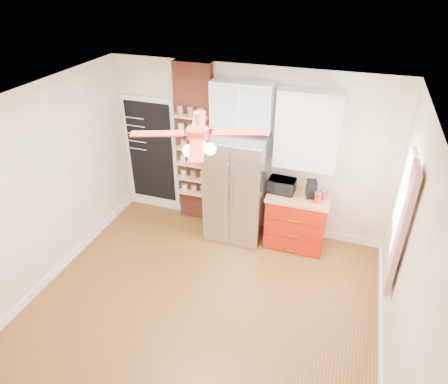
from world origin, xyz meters
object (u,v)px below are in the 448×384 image
(toaster_oven, at_px, (282,186))
(pantry_jar_oats, at_px, (184,144))
(red_cabinet, at_px, (297,220))
(coffee_maker, at_px, (311,189))
(canister_left, at_px, (318,198))
(ceiling_fan, at_px, (198,134))
(fridge, at_px, (237,188))

(toaster_oven, xyz_separation_m, pantry_jar_oats, (-1.62, 0.06, 0.43))
(red_cabinet, height_order, coffee_maker, coffee_maker)
(red_cabinet, relative_size, canister_left, 6.32)
(ceiling_fan, height_order, coffee_maker, ceiling_fan)
(ceiling_fan, relative_size, coffee_maker, 5.25)
(canister_left, relative_size, pantry_jar_oats, 1.13)
(ceiling_fan, distance_m, toaster_oven, 2.30)
(ceiling_fan, distance_m, pantry_jar_oats, 2.24)
(toaster_oven, bearing_deg, canister_left, -10.51)
(coffee_maker, height_order, pantry_jar_oats, pantry_jar_oats)
(fridge, xyz_separation_m, canister_left, (1.25, -0.07, 0.10))
(pantry_jar_oats, bearing_deg, coffee_maker, -1.78)
(ceiling_fan, xyz_separation_m, coffee_maker, (1.09, 1.69, -1.39))
(toaster_oven, xyz_separation_m, coffee_maker, (0.45, -0.00, 0.02))
(fridge, distance_m, coffee_maker, 1.15)
(fridge, distance_m, toaster_oven, 0.71)
(coffee_maker, bearing_deg, canister_left, -64.62)
(fridge, relative_size, toaster_oven, 4.38)
(ceiling_fan, bearing_deg, coffee_maker, 57.25)
(fridge, distance_m, canister_left, 1.26)
(coffee_maker, height_order, canister_left, coffee_maker)
(ceiling_fan, xyz_separation_m, pantry_jar_oats, (-0.98, 1.75, -0.99))
(fridge, relative_size, red_cabinet, 1.86)
(toaster_oven, distance_m, coffee_maker, 0.45)
(toaster_oven, height_order, pantry_jar_oats, pantry_jar_oats)
(red_cabinet, height_order, canister_left, canister_left)
(ceiling_fan, height_order, canister_left, ceiling_fan)
(red_cabinet, relative_size, pantry_jar_oats, 7.13)
(red_cabinet, distance_m, canister_left, 0.61)
(ceiling_fan, bearing_deg, toaster_oven, 69.25)
(red_cabinet, relative_size, ceiling_fan, 0.67)
(red_cabinet, xyz_separation_m, pantry_jar_oats, (-1.90, 0.07, 0.99))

